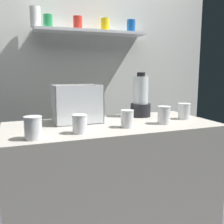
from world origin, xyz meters
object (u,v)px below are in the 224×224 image
object	(u,v)px
juice_cup_beet_far_left	(33,129)
juice_cup_carrot_right	(164,116)
blender_pitcher	(141,99)
carrot_display_bin	(77,111)
juice_cup_beet_middle	(127,120)
juice_cup_orange_far_right	(184,112)
juice_cup_orange_left	(80,125)

from	to	relation	value
juice_cup_beet_far_left	juice_cup_carrot_right	bearing A→B (deg)	6.59
juice_cup_beet_far_left	juice_cup_carrot_right	size ratio (longest dim) A/B	1.02
blender_pitcher	juice_cup_beet_far_left	world-z (taller)	blender_pitcher
carrot_display_bin	juice_cup_beet_far_left	world-z (taller)	carrot_display_bin
blender_pitcher	juice_cup_beet_middle	size ratio (longest dim) A/B	3.09
juice_cup_beet_middle	juice_cup_orange_far_right	world-z (taller)	juice_cup_orange_far_right
carrot_display_bin	juice_cup_carrot_right	size ratio (longest dim) A/B	2.71
juice_cup_orange_left	juice_cup_carrot_right	bearing A→B (deg)	5.72
juice_cup_beet_middle	juice_cup_orange_far_right	xyz separation A→B (m)	(0.51, 0.11, 0.00)
juice_cup_beet_middle	blender_pitcher	bearing A→B (deg)	51.28
juice_cup_orange_left	juice_cup_carrot_right	distance (m)	0.59
juice_cup_beet_far_left	juice_cup_orange_left	size ratio (longest dim) A/B	1.12
blender_pitcher	juice_cup_beet_far_left	xyz separation A→B (m)	(-0.83, -0.40, -0.08)
carrot_display_bin	juice_cup_orange_left	bearing A→B (deg)	-100.48
carrot_display_bin	blender_pitcher	world-z (taller)	blender_pitcher
juice_cup_beet_far_left	juice_cup_beet_middle	world-z (taller)	juice_cup_beet_far_left
juice_cup_orange_left	juice_cup_carrot_right	xyz separation A→B (m)	(0.59, 0.06, 0.00)
juice_cup_beet_far_left	juice_cup_beet_middle	bearing A→B (deg)	8.39
juice_cup_beet_far_left	juice_cup_orange_left	distance (m)	0.26
juice_cup_beet_middle	juice_cup_orange_far_right	bearing A→B (deg)	12.15
juice_cup_orange_far_right	juice_cup_beet_far_left	bearing A→B (deg)	-169.83
carrot_display_bin	juice_cup_orange_far_right	xyz separation A→B (m)	(0.77, -0.15, -0.03)
juice_cup_orange_far_right	blender_pitcher	bearing A→B (deg)	140.37
juice_cup_beet_far_left	juice_cup_orange_far_right	xyz separation A→B (m)	(1.08, 0.19, -0.00)
blender_pitcher	juice_cup_beet_middle	distance (m)	0.42
juice_cup_beet_far_left	carrot_display_bin	bearing A→B (deg)	47.83
juice_cup_beet_far_left	juice_cup_orange_left	world-z (taller)	juice_cup_beet_far_left
juice_cup_carrot_right	juice_cup_orange_far_right	world-z (taller)	juice_cup_carrot_right
juice_cup_beet_middle	juice_cup_orange_left	bearing A→B (deg)	-171.77
carrot_display_bin	juice_cup_beet_middle	distance (m)	0.37
juice_cup_beet_far_left	juice_cup_orange_far_right	bearing A→B (deg)	10.17
carrot_display_bin	juice_cup_orange_left	size ratio (longest dim) A/B	2.97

